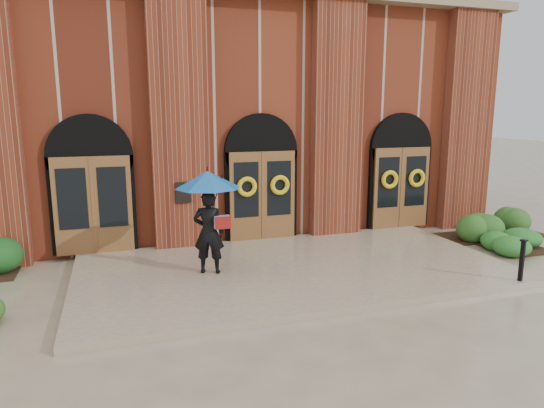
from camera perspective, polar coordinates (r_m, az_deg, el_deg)
name	(u,v)px	position (r m, az deg, el deg)	size (l,w,h in m)	color
ground	(296,273)	(11.55, 2.85, -8.15)	(90.00, 90.00, 0.00)	tan
landing	(294,268)	(11.66, 2.59, -7.57)	(10.00, 5.30, 0.15)	tan
church_building	(217,117)	(19.37, -6.48, 10.15)	(16.20, 12.53, 7.00)	maroon
man_with_umbrella	(208,202)	(10.82, -7.51, 0.19)	(1.88, 1.88, 2.33)	black
metal_post	(522,259)	(11.78, 27.34, -5.79)	(0.16, 0.16, 0.93)	black
hedge_wall_right	(492,224)	(16.19, 24.44, -2.11)	(2.99, 1.20, 0.77)	#29551E
hedge_front_right	(516,241)	(14.99, 26.80, -3.86)	(1.39, 1.19, 0.49)	#246324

